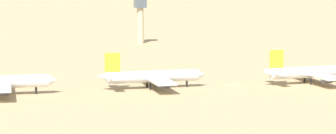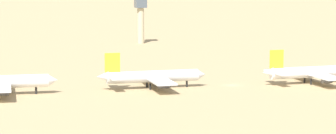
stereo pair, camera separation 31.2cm
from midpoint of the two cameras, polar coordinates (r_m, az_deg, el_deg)
name	(u,v)px [view 1 (the left image)]	position (r m, az deg, el deg)	size (l,w,h in m)	color
ground	(232,85)	(248.32, 4.63, -1.32)	(4000.00, 4000.00, 0.00)	tan
parked_jet_yellow_3	(152,77)	(240.67, -1.22, -0.69)	(34.16, 28.57, 11.32)	silver
parked_jet_yellow_4	(311,72)	(254.37, 10.22, -0.37)	(33.97, 28.59, 11.22)	white
control_tower	(140,16)	(371.62, -2.04, 3.71)	(5.20, 5.20, 21.60)	#C6B793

